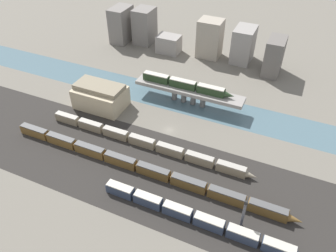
{
  "coord_description": "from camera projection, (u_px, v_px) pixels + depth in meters",
  "views": [
    {
      "loc": [
        42.13,
        -95.17,
        87.29
      ],
      "look_at": [
        0.0,
        -1.07,
        3.01
      ],
      "focal_mm": 35.0,
      "sensor_mm": 36.0,
      "label": 1
    }
  ],
  "objects": [
    {
      "name": "ground_plane",
      "position": [
        169.0,
        130.0,
        135.82
      ],
      "size": [
        400.0,
        400.0,
        0.0
      ],
      "primitive_type": "plane",
      "color": "#666056"
    },
    {
      "name": "railbed_yard",
      "position": [
        142.0,
        169.0,
        118.86
      ],
      "size": [
        280.0,
        42.0,
        0.01
      ],
      "primitive_type": "cube",
      "color": "#282623",
      "rests_on": "ground"
    },
    {
      "name": "river_water",
      "position": [
        188.0,
        102.0,
        151.27
      ],
      "size": [
        320.0,
        18.56,
        0.01
      ],
      "primitive_type": "cube",
      "color": "#47606B",
      "rests_on": "ground"
    },
    {
      "name": "bridge",
      "position": [
        189.0,
        91.0,
        147.46
      ],
      "size": [
        50.29,
        8.13,
        7.51
      ],
      "color": "gray",
      "rests_on": "ground"
    },
    {
      "name": "train_on_bridge",
      "position": [
        186.0,
        85.0,
        145.82
      ],
      "size": [
        43.02,
        3.15,
        3.69
      ],
      "color": "#23381E",
      "rests_on": "bridge"
    },
    {
      "name": "train_yard_near",
      "position": [
        197.0,
        218.0,
        100.35
      ],
      "size": [
        64.63,
        3.09,
        3.84
      ],
      "color": "#2D384C",
      "rests_on": "ground"
    },
    {
      "name": "train_yard_mid",
      "position": [
        140.0,
        167.0,
        116.9
      ],
      "size": [
        110.29,
        2.83,
        3.96
      ],
      "color": "brown",
      "rests_on": "ground"
    },
    {
      "name": "train_yard_far",
      "position": [
        145.0,
        142.0,
        127.28
      ],
      "size": [
        86.21,
        2.72,
        3.7
      ],
      "color": "gray",
      "rests_on": "ground"
    },
    {
      "name": "warehouse_building",
      "position": [
        101.0,
        96.0,
        145.8
      ],
      "size": [
        21.91,
        14.58,
        11.28
      ],
      "color": "tan",
      "rests_on": "ground"
    },
    {
      "name": "signal_tower",
      "position": [
        243.0,
        214.0,
        96.93
      ],
      "size": [
        1.0,
        0.87,
        11.6
      ],
      "color": "#4C4C51",
      "rests_on": "ground"
    },
    {
      "name": "city_block_far_left",
      "position": [
        121.0,
        25.0,
        196.3
      ],
      "size": [
        9.88,
        15.08,
        20.52
      ],
      "primitive_type": "cube",
      "color": "slate",
      "rests_on": "ground"
    },
    {
      "name": "city_block_left",
      "position": [
        145.0,
        26.0,
        194.6
      ],
      "size": [
        10.81,
        13.05,
        20.56
      ],
      "primitive_type": "cube",
      "color": "slate",
      "rests_on": "ground"
    },
    {
      "name": "city_block_center",
      "position": [
        169.0,
        44.0,
        187.8
      ],
      "size": [
        12.91,
        9.46,
        9.81
      ],
      "primitive_type": "cube",
      "color": "gray",
      "rests_on": "ground"
    },
    {
      "name": "city_block_right",
      "position": [
        210.0,
        39.0,
        180.51
      ],
      "size": [
        12.73,
        10.94,
        20.93
      ],
      "primitive_type": "cube",
      "color": "gray",
      "rests_on": "ground"
    },
    {
      "name": "city_block_far_right",
      "position": [
        243.0,
        45.0,
        176.79
      ],
      "size": [
        10.51,
        15.14,
        18.79
      ],
      "primitive_type": "cube",
      "color": "gray",
      "rests_on": "ground"
    },
    {
      "name": "city_block_tall",
      "position": [
        274.0,
        56.0,
        166.31
      ],
      "size": [
        8.39,
        15.15,
        18.86
      ],
      "primitive_type": "cube",
      "color": "#605B56",
      "rests_on": "ground"
    }
  ]
}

